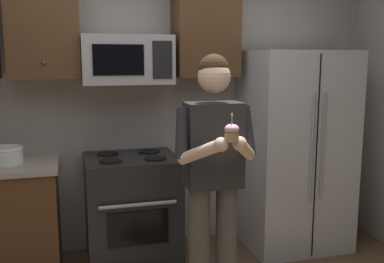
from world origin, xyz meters
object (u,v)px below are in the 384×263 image
Objects in this scene: oven_range at (132,209)px; microwave at (127,60)px; bowl_large_white at (5,155)px; person at (214,168)px; refrigerator at (295,150)px; cupcake at (232,132)px.

microwave is (0.00, 0.12, 1.26)m from oven_range.
microwave is 1.22m from bowl_large_white.
person is at bearing -64.23° from microwave.
oven_range is 0.53× the size of person.
refrigerator reaches higher than person.
oven_range is at bearing -90.02° from microwave.
person is at bearing -61.06° from oven_range.
cupcake is at bearing -68.45° from oven_range.
refrigerator reaches higher than cupcake.
microwave is at bearing 115.77° from person.
bowl_large_white is at bearing 178.39° from refrigerator.
refrigerator is 10.35× the size of cupcake.
cupcake is at bearing -39.51° from bowl_large_white.
microwave is at bearing 5.20° from bowl_large_white.
refrigerator is at bearing -6.03° from microwave.
microwave is at bearing 109.69° from cupcake.
microwave is 1.27m from person.
bowl_large_white is 0.16× the size of person.
bowl_large_white is at bearing -174.80° from microwave.
microwave reaches higher than person.
microwave is 1.72m from refrigerator.
bowl_large_white is at bearing 149.24° from person.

